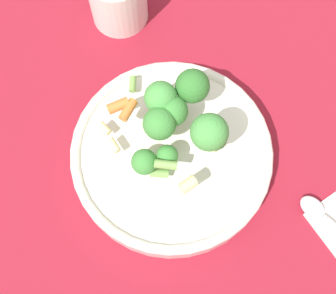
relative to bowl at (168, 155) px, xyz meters
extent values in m
plane|color=maroon|center=(0.00, 0.00, -0.02)|extent=(3.00, 3.00, 0.00)
cylinder|color=silver|center=(0.00, 0.00, -0.01)|extent=(0.27, 0.27, 0.04)
torus|color=silver|center=(0.00, 0.00, 0.01)|extent=(0.27, 0.27, 0.01)
cylinder|color=#8CB766|center=(-0.02, 0.03, 0.03)|extent=(0.01, 0.01, 0.01)
sphere|color=#3D8438|center=(-0.02, 0.03, 0.05)|extent=(0.03, 0.03, 0.03)
cylinder|color=#8CB766|center=(0.05, 0.02, 0.05)|extent=(0.01, 0.01, 0.02)
sphere|color=#479342|center=(0.05, 0.02, 0.07)|extent=(0.04, 0.04, 0.04)
cylinder|color=#8CB766|center=(-0.02, 0.01, 0.03)|extent=(0.01, 0.01, 0.01)
sphere|color=#3D8438|center=(-0.02, 0.01, 0.05)|extent=(0.03, 0.03, 0.03)
cylinder|color=#8CB766|center=(0.04, 0.00, 0.04)|extent=(0.01, 0.01, 0.02)
sphere|color=#3D8438|center=(0.04, 0.00, 0.07)|extent=(0.04, 0.04, 0.04)
cylinder|color=#8CB766|center=(0.02, 0.02, 0.04)|extent=(0.01, 0.01, 0.02)
sphere|color=#3D8438|center=(0.02, 0.02, 0.07)|extent=(0.04, 0.04, 0.04)
cylinder|color=#8CB766|center=(0.00, -0.04, 0.06)|extent=(0.02, 0.02, 0.02)
sphere|color=#479342|center=(0.00, -0.04, 0.09)|extent=(0.05, 0.05, 0.05)
cylinder|color=#8CB766|center=(0.00, -0.05, 0.05)|extent=(0.01, 0.01, 0.01)
sphere|color=#33722D|center=(0.00, -0.05, 0.07)|extent=(0.03, 0.03, 0.03)
cylinder|color=#8CB766|center=(0.07, -0.02, 0.05)|extent=(0.02, 0.02, 0.02)
sphere|color=#33722D|center=(0.07, -0.02, 0.07)|extent=(0.04, 0.04, 0.04)
cylinder|color=orange|center=(0.04, 0.02, 0.04)|extent=(0.02, 0.01, 0.01)
cylinder|color=orange|center=(0.05, 0.07, 0.06)|extent=(0.02, 0.03, 0.01)
cylinder|color=#729E4C|center=(-0.03, 0.02, 0.03)|extent=(0.01, 0.02, 0.01)
cylinder|color=#729E4C|center=(0.01, -0.06, 0.04)|extent=(0.02, 0.02, 0.01)
cylinder|color=beige|center=(0.00, 0.07, 0.04)|extent=(0.02, 0.02, 0.01)
cylinder|color=beige|center=(0.02, 0.09, 0.03)|extent=(0.02, 0.02, 0.01)
cylinder|color=beige|center=(-0.05, -0.02, 0.05)|extent=(0.02, 0.03, 0.01)
cylinder|color=beige|center=(0.00, -0.05, 0.05)|extent=(0.02, 0.02, 0.01)
cylinder|color=#729E4C|center=(-0.03, 0.01, 0.06)|extent=(0.01, 0.03, 0.01)
cylinder|color=orange|center=(0.04, 0.06, 0.06)|extent=(0.03, 0.02, 0.01)
cylinder|color=beige|center=(0.06, 0.01, 0.06)|extent=(0.03, 0.02, 0.01)
cylinder|color=#729E4C|center=(0.09, 0.06, 0.03)|extent=(0.02, 0.01, 0.01)
ellipsoid|color=silver|center=(-0.06, -0.19, -0.01)|extent=(0.04, 0.04, 0.01)
camera|label=1|loc=(-0.20, 0.00, 0.61)|focal=50.00mm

